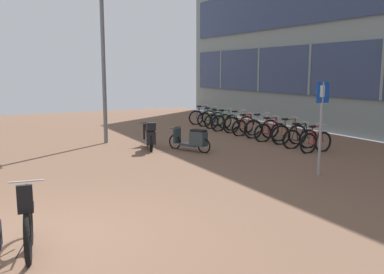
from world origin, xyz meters
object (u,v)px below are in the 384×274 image
object	(u,v)px
scooter_mid	(150,136)
bicycle_rack_06	(239,124)
bicycle_rack_07	(225,123)
bicycle_rack_08	(218,121)
bicycle_rack_05	(246,127)
scooter_near	(193,139)
bicycle_rack_00	(316,142)
bicycle_foreground	(26,226)
bicycle_rack_03	(271,132)
bicycle_rack_09	(211,119)
bicycle_rack_01	(300,139)
bicycle_rack_02	(289,134)
bicycle_rack_04	(262,129)
lamp_post	(103,59)
parking_sign	(321,118)
bicycle_rack_10	(202,117)

from	to	relation	value
scooter_mid	bicycle_rack_06	bearing A→B (deg)	19.87
bicycle_rack_07	bicycle_rack_08	distance (m)	0.78
bicycle_rack_07	bicycle_rack_08	xyz separation A→B (m)	(0.12, 0.77, -0.02)
bicycle_rack_05	scooter_mid	xyz separation A→B (m)	(-4.49, -0.91, 0.11)
bicycle_rack_06	scooter_near	distance (m)	4.44
bicycle_rack_00	bicycle_rack_07	distance (m)	5.41
bicycle_foreground	bicycle_rack_05	bearing A→B (deg)	39.66
bicycle_foreground	scooter_near	distance (m)	7.96
bicycle_rack_03	bicycle_rack_09	world-z (taller)	bicycle_rack_03
bicycle_rack_01	bicycle_rack_08	bearing A→B (deg)	88.94
bicycle_rack_02	scooter_near	bearing A→B (deg)	173.10
bicycle_rack_04	bicycle_rack_07	world-z (taller)	bicycle_rack_04
bicycle_rack_03	bicycle_rack_06	bearing A→B (deg)	86.01
bicycle_rack_04	scooter_mid	world-z (taller)	bicycle_rack_04
bicycle_rack_09	lamp_post	world-z (taller)	lamp_post
bicycle_rack_04	scooter_mid	size ratio (longest dim) A/B	0.85
bicycle_rack_01	bicycle_rack_07	xyz separation A→B (m)	(-0.02, 4.64, 0.02)
bicycle_rack_03	bicycle_rack_07	bearing A→B (deg)	90.59
bicycle_rack_08	bicycle_rack_06	bearing A→B (deg)	-87.43
bicycle_rack_03	bicycle_rack_07	xyz separation A→B (m)	(-0.03, 3.09, 0.01)
bicycle_rack_03	bicycle_rack_04	bearing A→B (deg)	78.03
bicycle_rack_07	parking_sign	world-z (taller)	parking_sign
scooter_near	lamp_post	bearing A→B (deg)	125.44
bicycle_rack_03	scooter_near	size ratio (longest dim) A/B	0.87
bicycle_rack_01	bicycle_rack_05	bearing A→B (deg)	89.77
bicycle_rack_09	scooter_near	distance (m)	6.12
bicycle_rack_04	scooter_mid	bearing A→B (deg)	-178.36
bicycle_rack_05	parking_sign	size ratio (longest dim) A/B	0.56
bicycle_rack_00	bicycle_rack_02	size ratio (longest dim) A/B	0.97
bicycle_rack_03	scooter_mid	world-z (taller)	scooter_mid
bicycle_foreground	bicycle_rack_03	distance (m)	10.82
scooter_near	bicycle_rack_05	bearing A→B (deg)	29.03
bicycle_rack_01	bicycle_rack_09	distance (m)	6.19
bicycle_rack_01	bicycle_rack_10	world-z (taller)	bicycle_rack_10
bicycle_rack_07	bicycle_rack_02	bearing A→B (deg)	-86.66
bicycle_rack_00	bicycle_rack_04	xyz separation A→B (m)	(0.22, 3.09, 0.03)
bicycle_rack_00	bicycle_rack_03	world-z (taller)	bicycle_rack_03
bicycle_rack_00	bicycle_rack_07	size ratio (longest dim) A/B	0.93
parking_sign	bicycle_rack_01	bearing A→B (deg)	55.16
bicycle_rack_02	bicycle_rack_06	xyz separation A→B (m)	(-0.03, 3.09, 0.00)
scooter_near	scooter_mid	size ratio (longest dim) A/B	0.93
bicycle_rack_08	parking_sign	size ratio (longest dim) A/B	0.57
bicycle_rack_10	lamp_post	xyz separation A→B (m)	(-5.58, -2.90, 2.63)
bicycle_rack_03	bicycle_foreground	bearing A→B (deg)	-146.64
bicycle_rack_02	bicycle_rack_09	bearing A→B (deg)	90.23
bicycle_rack_01	bicycle_rack_09	size ratio (longest dim) A/B	0.92
bicycle_rack_07	bicycle_rack_10	xyz separation A→B (m)	(0.19, 2.32, -0.01)
bicycle_rack_01	bicycle_rack_08	world-z (taller)	bicycle_rack_08
bicycle_rack_02	bicycle_rack_03	xyz separation A→B (m)	(-0.19, 0.77, -0.01)
bicycle_foreground	bicycle_rack_07	world-z (taller)	bicycle_foreground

